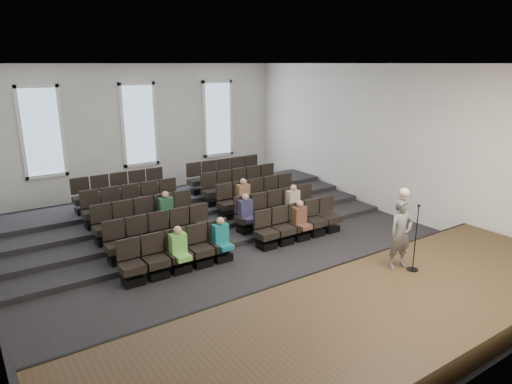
{
  "coord_description": "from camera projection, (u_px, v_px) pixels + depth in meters",
  "views": [
    {
      "loc": [
        -6.2,
        -10.28,
        5.01
      ],
      "look_at": [
        1.11,
        0.5,
        1.32
      ],
      "focal_mm": 32.0,
      "sensor_mm": 36.0,
      "label": 1
    }
  ],
  "objects": [
    {
      "name": "ground",
      "position": [
        233.0,
        247.0,
        12.9
      ],
      "size": [
        14.0,
        14.0,
        0.0
      ],
      "primitive_type": "plane",
      "color": "black",
      "rests_on": "ground"
    },
    {
      "name": "ceiling",
      "position": [
        231.0,
        63.0,
        11.53
      ],
      "size": [
        12.0,
        14.0,
        0.02
      ],
      "primitive_type": "cube",
      "color": "white",
      "rests_on": "ground"
    },
    {
      "name": "wall_back",
      "position": [
        139.0,
        130.0,
        17.8
      ],
      "size": [
        12.0,
        0.04,
        5.0
      ],
      "primitive_type": "cube",
      "color": "silver",
      "rests_on": "ground"
    },
    {
      "name": "wall_front",
      "position": [
        483.0,
        242.0,
        6.63
      ],
      "size": [
        12.0,
        0.04,
        5.0
      ],
      "primitive_type": "cube",
      "color": "silver",
      "rests_on": "ground"
    },
    {
      "name": "wall_right",
      "position": [
        384.0,
        140.0,
        15.47
      ],
      "size": [
        0.04,
        14.0,
        5.0
      ],
      "primitive_type": "cube",
      "color": "silver",
      "rests_on": "ground"
    },
    {
      "name": "stage",
      "position": [
        371.0,
        320.0,
        8.77
      ],
      "size": [
        11.8,
        3.6,
        0.5
      ],
      "primitive_type": "cube",
      "color": "#3F2F1B",
      "rests_on": "ground"
    },
    {
      "name": "stage_lip",
      "position": [
        311.0,
        284.0,
        10.18
      ],
      "size": [
        11.8,
        0.06,
        0.52
      ],
      "primitive_type": "cube",
      "color": "black",
      "rests_on": "ground"
    },
    {
      "name": "risers",
      "position": [
        184.0,
        211.0,
        15.37
      ],
      "size": [
        11.8,
        4.8,
        0.6
      ],
      "color": "black",
      "rests_on": "ground"
    },
    {
      "name": "seating_rows",
      "position": [
        207.0,
        210.0,
        13.94
      ],
      "size": [
        6.8,
        4.7,
        1.67
      ],
      "color": "black",
      "rests_on": "ground"
    },
    {
      "name": "windows",
      "position": [
        139.0,
        125.0,
        17.7
      ],
      "size": [
        8.44,
        0.1,
        3.24
      ],
      "color": "white",
      "rests_on": "wall_back"
    },
    {
      "name": "audience",
      "position": [
        238.0,
        215.0,
        13.11
      ],
      "size": [
        4.85,
        2.64,
        1.1
      ],
      "color": "#73CB51",
      "rests_on": "seating_rows"
    },
    {
      "name": "speaker",
      "position": [
        401.0,
        234.0,
        10.26
      ],
      "size": [
        0.66,
        0.5,
        1.62
      ],
      "primitive_type": "imported",
      "rotation": [
        0.0,
        0.0,
        -0.2
      ],
      "color": "#5A5755",
      "rests_on": "stage"
    },
    {
      "name": "mic_stand",
      "position": [
        414.0,
        251.0,
        10.2
      ],
      "size": [
        0.26,
        0.26,
        1.56
      ],
      "color": "black",
      "rests_on": "stage"
    }
  ]
}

